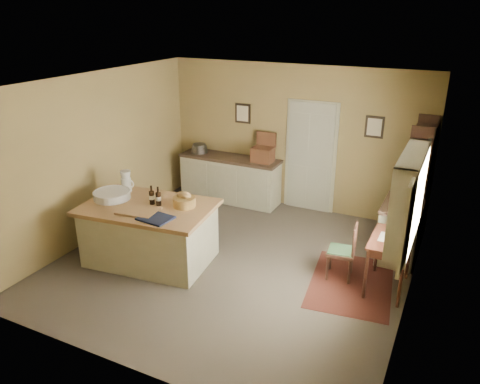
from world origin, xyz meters
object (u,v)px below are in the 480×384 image
object	(u,v)px
sideboard	(231,177)
writing_desk	(391,245)
right_cabinet	(400,229)
shelving_unit	(421,183)
desk_chair	(341,252)
work_island	(149,231)

from	to	relation	value
sideboard	writing_desk	bearing A→B (deg)	-29.32
writing_desk	right_cabinet	size ratio (longest dim) A/B	0.84
sideboard	writing_desk	size ratio (longest dim) A/B	2.36
sideboard	right_cabinet	xyz separation A→B (m)	(3.38, -0.89, -0.02)
sideboard	shelving_unit	xyz separation A→B (m)	(3.54, -0.20, 0.53)
sideboard	desk_chair	bearing A→B (deg)	-34.86
sideboard	shelving_unit	distance (m)	3.58
desk_chair	right_cabinet	world-z (taller)	right_cabinet
desk_chair	shelving_unit	bearing A→B (deg)	57.50
writing_desk	work_island	bearing A→B (deg)	-167.00
work_island	sideboard	xyz separation A→B (m)	(0.00, 2.68, -0.00)
desk_chair	right_cabinet	distance (m)	1.20
sideboard	shelving_unit	world-z (taller)	shelving_unit
right_cabinet	sideboard	bearing A→B (deg)	165.23
right_cabinet	desk_chair	bearing A→B (deg)	-122.96
work_island	writing_desk	xyz separation A→B (m)	(3.38, 0.78, 0.18)
writing_desk	shelving_unit	bearing A→B (deg)	84.85
work_island	desk_chair	bearing A→B (deg)	9.48
sideboard	writing_desk	xyz separation A→B (m)	(3.38, -1.90, 0.18)
work_island	right_cabinet	distance (m)	3.83
sideboard	writing_desk	distance (m)	3.88
writing_desk	right_cabinet	distance (m)	1.03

